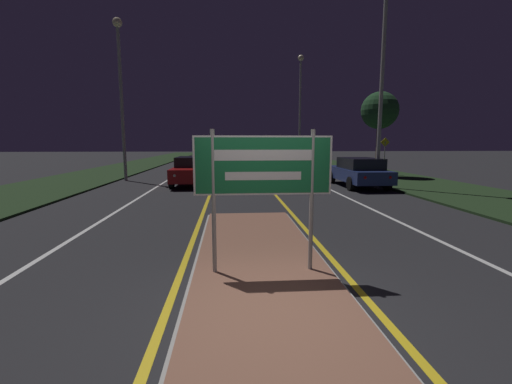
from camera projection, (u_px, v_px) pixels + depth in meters
name	position (u px, v px, depth m)	size (l,w,h in m)	color
ground_plane	(273.00, 317.00, 4.37)	(160.00, 160.00, 0.00)	#232326
median_island	(263.00, 273.00, 5.73)	(2.41, 9.47, 0.10)	#999993
verge_left	(98.00, 174.00, 23.38)	(5.00, 100.00, 0.08)	#1E3319
verge_right	(368.00, 173.00, 24.82)	(5.00, 100.00, 0.08)	#1E3319
centre_line_yellow_left	(220.00, 169.00, 28.93)	(0.12, 70.00, 0.01)	gold
centre_line_yellow_right	(252.00, 168.00, 29.15)	(0.12, 70.00, 0.01)	gold
lane_line_white_left	(186.00, 169.00, 28.72)	(0.12, 70.00, 0.01)	silver
lane_line_white_right	(285.00, 168.00, 29.36)	(0.12, 70.00, 0.01)	silver
edge_line_white_left	(150.00, 169.00, 28.49)	(0.10, 70.00, 0.01)	silver
edge_line_white_right	(319.00, 168.00, 29.59)	(0.10, 70.00, 0.01)	silver
highway_sign	(263.00, 172.00, 5.48)	(2.22, 0.07, 2.33)	#9E9E99
streetlight_left_near	(120.00, 77.00, 19.15)	(0.53, 0.53, 8.99)	#9E9E99
streetlight_right_near	(384.00, 40.00, 15.66)	(0.54, 0.54, 10.71)	#9E9E99
streetlight_right_far	(300.00, 95.00, 31.89)	(0.55, 0.55, 10.18)	#9E9E99
car_receding_0	(358.00, 172.00, 17.14)	(1.96, 4.80, 1.45)	navy
car_receding_1	(264.00, 159.00, 29.89)	(1.97, 4.11, 1.37)	black
car_approaching_0	(192.00, 170.00, 17.91)	(1.86, 4.50, 1.46)	maroon
warning_sign	(385.00, 152.00, 22.78)	(0.60, 0.06, 2.44)	#9E9E99
roadside_palm_right	(380.00, 111.00, 21.29)	(2.29, 2.29, 5.25)	#4C3823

